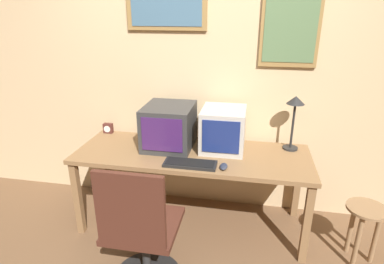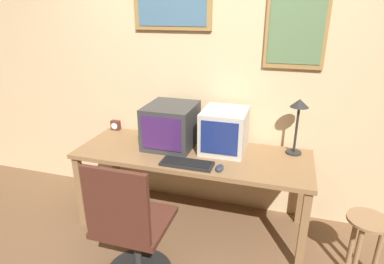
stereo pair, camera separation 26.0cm
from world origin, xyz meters
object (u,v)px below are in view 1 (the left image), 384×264
at_px(desk_lamp, 295,109).
at_px(monitor_left, 169,126).
at_px(monitor_right, 223,129).
at_px(side_stool, 364,223).
at_px(mouse_near_keyboard, 224,166).
at_px(office_chair, 141,237).
at_px(desk_clock, 108,128).
at_px(keyboard_main, 190,164).

bearing_deg(desk_lamp, monitor_left, -172.77).
relative_size(monitor_right, side_stool, 0.85).
relative_size(monitor_left, side_stool, 0.96).
bearing_deg(mouse_near_keyboard, office_chair, -132.60).
bearing_deg(side_stool, desk_clock, 167.07).
xyz_separation_m(monitor_left, keyboard_main, (0.25, -0.33, -0.17)).
bearing_deg(office_chair, side_stool, 19.65).
xyz_separation_m(monitor_left, desk_lamp, (1.03, 0.13, 0.17)).
distance_m(desk_clock, side_stool, 2.30).
bearing_deg(office_chair, mouse_near_keyboard, 47.40).
relative_size(desk_lamp, office_chair, 0.48).
height_order(desk_clock, side_stool, desk_clock).
bearing_deg(desk_lamp, office_chair, -135.39).
relative_size(mouse_near_keyboard, desk_clock, 1.14).
bearing_deg(monitor_right, desk_lamp, 9.80).
distance_m(monitor_right, desk_lamp, 0.60).
height_order(monitor_right, desk_lamp, desk_lamp).
xyz_separation_m(desk_clock, office_chair, (0.68, -1.05, -0.33)).
bearing_deg(desk_lamp, mouse_near_keyboard, -138.21).
xyz_separation_m(monitor_left, desk_clock, (-0.66, 0.19, -0.13)).
height_order(office_chair, side_stool, office_chair).
height_order(monitor_right, office_chair, monitor_right).
xyz_separation_m(keyboard_main, side_stool, (1.30, 0.02, -0.37)).
xyz_separation_m(monitor_right, desk_clock, (-1.12, 0.16, -0.13)).
bearing_deg(mouse_near_keyboard, keyboard_main, 178.80).
relative_size(monitor_right, mouse_near_keyboard, 3.76).
bearing_deg(desk_clock, keyboard_main, -30.13).
distance_m(keyboard_main, desk_clock, 1.05).
relative_size(desk_lamp, side_stool, 0.97).
height_order(monitor_left, monitor_right, monitor_left).
height_order(monitor_left, side_stool, monitor_left).
xyz_separation_m(mouse_near_keyboard, desk_lamp, (0.52, 0.47, 0.33)).
height_order(keyboard_main, side_stool, keyboard_main).
height_order(desk_lamp, office_chair, desk_lamp).
xyz_separation_m(monitor_left, monitor_right, (0.46, 0.03, -0.01)).
relative_size(monitor_left, monitor_right, 1.13).
bearing_deg(office_chair, desk_lamp, 44.61).
relative_size(mouse_near_keyboard, office_chair, 0.11).
relative_size(keyboard_main, side_stool, 0.85).
xyz_separation_m(desk_clock, desk_lamp, (1.68, -0.06, 0.30)).
distance_m(keyboard_main, mouse_near_keyboard, 0.26).
relative_size(desk_clock, side_stool, 0.20).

